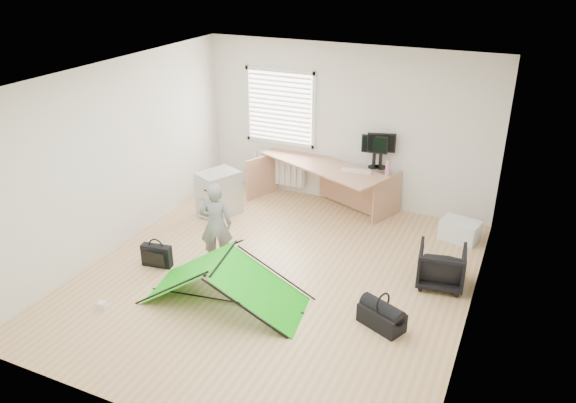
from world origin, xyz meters
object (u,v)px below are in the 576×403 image
at_px(desk, 322,186).
at_px(storage_crate, 460,230).
at_px(kite, 225,280).
at_px(monitor_left, 374,156).
at_px(thermos, 388,168).
at_px(filing_cabinet, 219,193).
at_px(duffel_bag, 382,318).
at_px(person, 216,225).
at_px(office_chair, 441,266).
at_px(monitor_right, 381,155).
at_px(laptop_bag, 157,256).

height_order(desk, storage_crate, desk).
xyz_separation_m(desk, kite, (-0.06, -3.13, -0.08)).
distance_m(monitor_left, thermos, 0.38).
bearing_deg(filing_cabinet, duffel_bag, -5.74).
height_order(monitor_left, person, person).
height_order(desk, office_chair, desk).
relative_size(filing_cabinet, monitor_right, 1.62).
height_order(monitor_right, thermos, monitor_right).
bearing_deg(thermos, office_chair, -52.92).
xyz_separation_m(kite, duffel_bag, (1.92, 0.32, -0.20)).
xyz_separation_m(thermos, storage_crate, (1.23, -0.19, -0.75)).
height_order(office_chair, person, person).
bearing_deg(person, office_chair, 168.61).
relative_size(thermos, duffel_bag, 0.45).
relative_size(monitor_right, thermos, 1.85).
xyz_separation_m(monitor_left, storage_crate, (1.52, -0.42, -0.83)).
relative_size(filing_cabinet, storage_crate, 1.34).
bearing_deg(storage_crate, desk, 174.47).
bearing_deg(storage_crate, filing_cabinet, -169.25).
distance_m(desk, thermos, 1.23).
bearing_deg(office_chair, storage_crate, -99.40).
xyz_separation_m(office_chair, storage_crate, (0.04, 1.39, -0.12)).
height_order(monitor_right, storage_crate, monitor_right).
bearing_deg(laptop_bag, storage_crate, 25.48).
height_order(laptop_bag, duffel_bag, laptop_bag).
distance_m(monitor_right, person, 3.05).
bearing_deg(laptop_bag, monitor_right, 43.71).
height_order(office_chair, storage_crate, office_chair).
relative_size(filing_cabinet, kite, 0.36).
bearing_deg(person, kite, 101.03).
distance_m(person, duffel_bag, 2.58).
distance_m(monitor_left, laptop_bag, 3.78).
bearing_deg(monitor_left, storage_crate, -20.93).
relative_size(kite, laptop_bag, 4.77).
bearing_deg(person, desk, -130.78).
xyz_separation_m(monitor_left, thermos, (0.29, -0.23, -0.08)).
bearing_deg(desk, kite, -68.56).
xyz_separation_m(thermos, duffel_bag, (0.74, -2.78, -0.79)).
distance_m(storage_crate, duffel_bag, 2.63).
relative_size(desk, storage_crate, 4.17).
height_order(filing_cabinet, person, person).
bearing_deg(office_chair, thermos, -60.82).
xyz_separation_m(filing_cabinet, office_chair, (3.76, -0.67, -0.09)).
xyz_separation_m(desk, storage_crate, (2.35, -0.23, -0.24)).
bearing_deg(office_chair, desk, -42.85).
xyz_separation_m(monitor_left, monitor_right, (0.10, 0.04, 0.01)).
height_order(monitor_left, thermos, monitor_left).
height_order(kite, laptop_bag, kite).
distance_m(filing_cabinet, monitor_left, 2.62).
relative_size(person, kite, 0.60).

